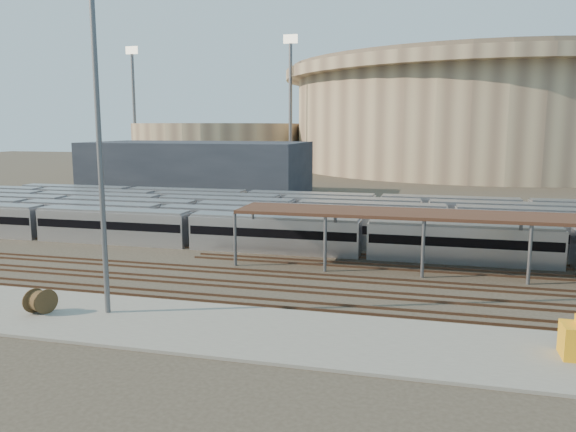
# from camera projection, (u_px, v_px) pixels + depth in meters

# --- Properties ---
(ground) EXTENTS (420.00, 420.00, 0.00)m
(ground) POSITION_uv_depth(u_px,v_px,m) (316.00, 274.00, 49.72)
(ground) COLOR #383026
(ground) RESTS_ON ground
(apron) EXTENTS (50.00, 9.00, 0.20)m
(apron) POSITION_uv_depth(u_px,v_px,m) (195.00, 326.00, 36.58)
(apron) COLOR gray
(apron) RESTS_ON ground
(subway_trains) EXTENTS (125.13, 23.90, 3.60)m
(subway_trains) POSITION_uv_depth(u_px,v_px,m) (330.00, 220.00, 67.64)
(subway_trains) COLOR #BCBBC0
(subway_trains) RESTS_ON ground
(empty_tracks) EXTENTS (170.00, 9.62, 0.18)m
(empty_tracks) POSITION_uv_depth(u_px,v_px,m) (303.00, 289.00, 44.92)
(empty_tracks) COLOR #4C3323
(empty_tracks) RESTS_ON ground
(stadium) EXTENTS (124.00, 124.00, 32.50)m
(stadium) POSITION_uv_depth(u_px,v_px,m) (485.00, 115.00, 174.93)
(stadium) COLOR tan
(stadium) RESTS_ON ground
(secondary_arena) EXTENTS (56.00, 56.00, 14.00)m
(secondary_arena) POSITION_uv_depth(u_px,v_px,m) (218.00, 145.00, 187.69)
(secondary_arena) COLOR tan
(secondary_arena) RESTS_ON ground
(service_building) EXTENTS (42.00, 20.00, 10.00)m
(service_building) POSITION_uv_depth(u_px,v_px,m) (198.00, 168.00, 110.12)
(service_building) COLOR #1E232D
(service_building) RESTS_ON ground
(floodlight_0) EXTENTS (4.00, 1.00, 38.40)m
(floodlight_0) POSITION_uv_depth(u_px,v_px,m) (290.00, 99.00, 159.05)
(floodlight_0) COLOR #5A5B5F
(floodlight_0) RESTS_ON ground
(floodlight_1) EXTENTS (4.00, 1.00, 38.40)m
(floodlight_1) POSITION_uv_depth(u_px,v_px,m) (134.00, 103.00, 182.10)
(floodlight_1) COLOR #5A5B5F
(floodlight_1) RESTS_ON ground
(floodlight_3) EXTENTS (4.00, 1.00, 38.40)m
(floodlight_3) POSITION_uv_depth(u_px,v_px,m) (378.00, 105.00, 201.99)
(floodlight_3) COLOR #5A5B5F
(floodlight_3) RESTS_ON ground
(cable_reel_east) EXTENTS (1.57, 1.96, 1.72)m
(cable_reel_east) POSITION_uv_depth(u_px,v_px,m) (40.00, 301.00, 38.65)
(cable_reel_east) COLOR brown
(cable_reel_east) RESTS_ON apron
(yard_light_pole) EXTENTS (0.81, 0.36, 21.44)m
(yard_light_pole) POSITION_uv_depth(u_px,v_px,m) (100.00, 156.00, 37.28)
(yard_light_pole) COLOR #5A5B5F
(yard_light_pole) RESTS_ON apron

